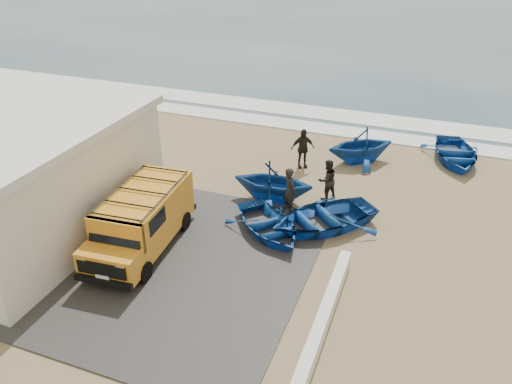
% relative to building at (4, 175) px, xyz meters
% --- Properties ---
extents(ground, '(160.00, 160.00, 0.00)m').
position_rel_building_xyz_m(ground, '(7.50, 2.00, -2.16)').
color(ground, '#8F7853').
extents(slab, '(12.00, 10.00, 0.05)m').
position_rel_building_xyz_m(slab, '(5.50, -0.00, -2.14)').
color(slab, '#393634').
rests_on(slab, ground).
extents(ocean, '(180.00, 88.00, 0.01)m').
position_rel_building_xyz_m(ocean, '(7.50, 58.00, -2.16)').
color(ocean, '#385166').
rests_on(ocean, ground).
extents(surf_line, '(180.00, 1.60, 0.06)m').
position_rel_building_xyz_m(surf_line, '(7.50, 14.00, -2.13)').
color(surf_line, white).
rests_on(surf_line, ground).
extents(surf_wash, '(180.00, 2.20, 0.04)m').
position_rel_building_xyz_m(surf_wash, '(7.50, 16.50, -2.14)').
color(surf_wash, white).
rests_on(surf_wash, ground).
extents(building, '(8.40, 9.40, 4.30)m').
position_rel_building_xyz_m(building, '(0.00, 0.00, 0.00)').
color(building, white).
rests_on(building, ground).
extents(parapet, '(0.35, 6.00, 0.55)m').
position_rel_building_xyz_m(parapet, '(12.50, -1.00, -1.89)').
color(parapet, silver).
rests_on(parapet, ground).
extents(van, '(2.40, 5.29, 2.21)m').
position_rel_building_xyz_m(van, '(5.45, 0.49, -0.98)').
color(van, orange).
rests_on(van, ground).
extents(boat_near_left, '(4.46, 4.42, 0.76)m').
position_rel_building_xyz_m(boat_near_left, '(9.37, 2.89, -1.78)').
color(boat_near_left, '#134798').
rests_on(boat_near_left, ground).
extents(boat_near_right, '(5.25, 5.24, 0.90)m').
position_rel_building_xyz_m(boat_near_right, '(11.18, 4.02, -1.72)').
color(boat_near_right, '#134798').
rests_on(boat_near_right, ground).
extents(boat_mid_left, '(3.53, 3.10, 1.76)m').
position_rel_building_xyz_m(boat_mid_left, '(8.70, 5.35, -1.28)').
color(boat_mid_left, '#134798').
rests_on(boat_mid_left, ground).
extents(boat_far_left, '(4.42, 4.34, 1.76)m').
position_rel_building_xyz_m(boat_far_left, '(11.45, 10.43, -1.28)').
color(boat_far_left, '#134798').
rests_on(boat_far_left, ground).
extents(boat_far_right, '(3.75, 4.63, 0.85)m').
position_rel_building_xyz_m(boat_far_right, '(15.80, 12.10, -1.74)').
color(boat_far_right, '#134798').
rests_on(boat_far_right, ground).
extents(fisherman_front, '(0.83, 0.83, 1.94)m').
position_rel_building_xyz_m(fisherman_front, '(9.61, 4.72, -1.19)').
color(fisherman_front, black).
rests_on(fisherman_front, ground).
extents(fisherman_middle, '(1.09, 1.09, 1.78)m').
position_rel_building_xyz_m(fisherman_middle, '(10.78, 6.28, -1.27)').
color(fisherman_middle, black).
rests_on(fisherman_middle, ground).
extents(fisherman_back, '(1.21, 1.01, 1.94)m').
position_rel_building_xyz_m(fisherman_back, '(8.97, 8.87, -1.20)').
color(fisherman_back, black).
rests_on(fisherman_back, ground).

